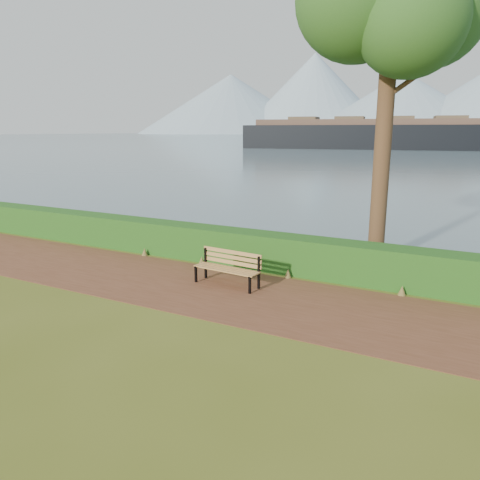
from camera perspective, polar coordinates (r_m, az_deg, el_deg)
The scene contains 7 objects.
ground at distance 11.48m, azimuth -5.54°, elevation -6.25°, with size 140.00×140.00×0.00m, color #4D5719.
path at distance 11.72m, azimuth -4.73°, elevation -5.80°, with size 40.00×3.40×0.01m, color #56301D.
hedge at distance 13.48m, azimuth 0.48°, elevation -0.99°, with size 32.00×0.85×1.00m, color #1F4A15.
water at distance 269.10m, azimuth 27.13°, elevation 11.07°, with size 700.00×510.00×0.00m, color #466270.
mountains at distance 416.02m, azimuth 26.74°, elevation 15.24°, with size 585.00×190.00×70.00m.
bench at distance 11.76m, azimuth -1.40°, elevation -3.15°, with size 1.77×0.65×0.87m.
cargo_ship at distance 100.44m, azimuth 21.33°, elevation 11.94°, with size 66.60×21.96×19.98m.
Camera 1 is at (6.01, -9.00, 3.83)m, focal length 35.00 mm.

